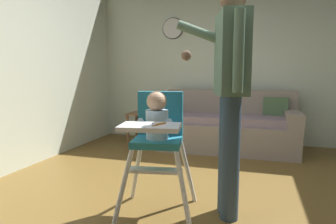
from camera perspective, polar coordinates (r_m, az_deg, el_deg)
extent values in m
cube|color=brown|center=(2.55, 4.58, -19.53)|extent=(5.85, 6.81, 0.10)
cube|color=silver|center=(4.89, 11.43, 10.11)|extent=(5.05, 0.06, 2.70)
cube|color=silver|center=(3.65, -29.79, 10.28)|extent=(0.06, 5.81, 2.70)
cube|color=gray|center=(4.39, 11.34, -4.63)|extent=(1.93, 0.84, 0.40)
cube|color=gray|center=(4.65, 11.86, 1.39)|extent=(1.93, 0.22, 0.46)
cube|color=gray|center=(4.50, 0.30, -0.31)|extent=(0.20, 0.84, 0.20)
cube|color=gray|center=(4.35, 22.98, -1.17)|extent=(0.20, 0.84, 0.20)
cube|color=gray|center=(4.35, 5.95, -1.21)|extent=(0.75, 0.60, 0.11)
cube|color=gray|center=(4.28, 16.86, -1.64)|extent=(0.75, 0.60, 0.11)
cube|color=#4C6B47|center=(4.52, 20.13, 0.54)|extent=(0.35, 0.14, 0.34)
cylinder|color=white|center=(2.20, -8.83, -14.56)|extent=(0.15, 0.19, 0.57)
cylinder|color=white|center=(2.13, 3.03, -15.30)|extent=(0.19, 0.15, 0.57)
cylinder|color=white|center=(2.60, -6.05, -11.04)|extent=(0.19, 0.15, 0.57)
cylinder|color=white|center=(2.54, 3.85, -11.49)|extent=(0.15, 0.19, 0.57)
cube|color=teal|center=(2.27, -2.04, -5.72)|extent=(0.41, 0.41, 0.05)
cube|color=teal|center=(2.38, -1.46, -0.21)|extent=(0.37, 0.13, 0.35)
cube|color=white|center=(1.96, -3.49, -2.91)|extent=(0.44, 0.32, 0.03)
cube|color=white|center=(2.22, -2.49, -11.25)|extent=(0.41, 0.16, 0.02)
cylinder|color=#A8C7DE|center=(2.22, -2.14, -2.44)|extent=(0.19, 0.19, 0.22)
sphere|color=tan|center=(2.19, -2.21, 2.10)|extent=(0.15, 0.15, 0.15)
cylinder|color=#A8C7DE|center=(2.20, -5.02, -2.26)|extent=(0.07, 0.15, 0.10)
cylinder|color=#A8C7DE|center=(2.17, 0.42, -2.40)|extent=(0.07, 0.15, 0.10)
cylinder|color=#C67A23|center=(1.94, -1.68, -2.34)|extent=(0.06, 0.13, 0.01)
cube|color=white|center=(1.90, -2.83, -2.34)|extent=(0.02, 0.03, 0.02)
cylinder|color=#34485F|center=(2.39, 11.44, -8.04)|extent=(0.14, 0.14, 0.95)
cylinder|color=#34485F|center=(2.27, 11.97, -8.84)|extent=(0.14, 0.14, 0.95)
cube|color=#526E59|center=(2.25, 12.22, 10.91)|extent=(0.30, 0.44, 0.60)
cylinder|color=#526E59|center=(2.42, 7.45, 14.59)|extent=(0.48, 0.20, 0.23)
sphere|color=brown|center=(2.39, 3.54, 10.86)|extent=(0.08, 0.08, 0.08)
cylinder|color=#526E59|center=(2.01, 13.52, 11.31)|extent=(0.07, 0.07, 0.54)
cube|color=brown|center=(4.47, -4.99, -0.27)|extent=(0.40, 0.40, 0.02)
cylinder|color=brown|center=(4.42, -7.82, -3.80)|extent=(0.04, 0.04, 0.50)
cylinder|color=brown|center=(4.30, -3.68, -4.08)|extent=(0.04, 0.04, 0.50)
cylinder|color=brown|center=(4.73, -6.11, -3.05)|extent=(0.04, 0.04, 0.50)
cylinder|color=brown|center=(4.61, -2.20, -3.29)|extent=(0.04, 0.04, 0.50)
cylinder|color=#D13D33|center=(4.47, -5.20, 0.50)|extent=(0.07, 0.07, 0.10)
cylinder|color=white|center=(5.06, 0.91, 15.91)|extent=(0.33, 0.03, 0.33)
cylinder|color=black|center=(5.07, 0.96, 15.89)|extent=(0.35, 0.02, 0.35)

